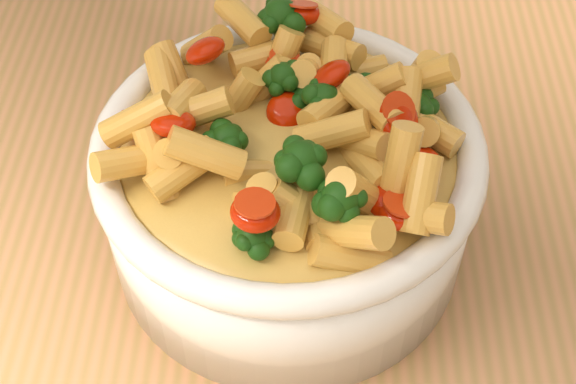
{
  "coord_description": "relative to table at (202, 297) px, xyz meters",
  "views": [
    {
      "loc": [
        0.09,
        -0.38,
        1.39
      ],
      "look_at": [
        0.08,
        -0.01,
        0.96
      ],
      "focal_mm": 50.0,
      "sensor_mm": 36.0,
      "label": 1
    }
  ],
  "objects": [
    {
      "name": "pasta_salad",
      "position": [
        0.08,
        -0.01,
        0.23
      ],
      "size": [
        0.21,
        0.21,
        0.05
      ],
      "color": "#ECAF4A",
      "rests_on": "serving_bowl"
    },
    {
      "name": "table",
      "position": [
        0.0,
        0.0,
        0.0
      ],
      "size": [
        1.2,
        0.8,
        0.9
      ],
      "color": "#BD7E51",
      "rests_on": "ground"
    },
    {
      "name": "serving_bowl",
      "position": [
        0.08,
        -0.01,
        0.16
      ],
      "size": [
        0.27,
        0.27,
        0.11
      ],
      "color": "white",
      "rests_on": "table"
    }
  ]
}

